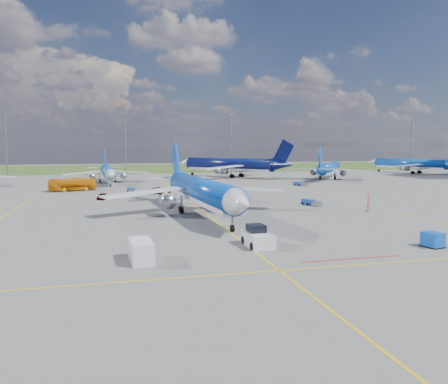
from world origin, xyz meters
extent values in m
plane|color=#555552|center=(0.00, 0.00, 0.00)|extent=(400.00, 400.00, 0.00)
cube|color=#2D4719|center=(0.00, 150.00, 0.00)|extent=(400.00, 80.00, 0.01)
cube|color=gold|center=(0.00, 30.00, 0.01)|extent=(0.25, 160.00, 0.02)
cube|color=gold|center=(0.00, -20.00, 0.01)|extent=(60.00, 0.25, 0.02)
cube|color=gold|center=(-30.00, 40.00, 0.01)|extent=(0.25, 120.00, 0.02)
cube|color=gold|center=(30.00, 40.00, 0.01)|extent=(0.25, 120.00, 0.02)
cube|color=#A5140F|center=(8.00, -18.00, 0.01)|extent=(10.00, 0.25, 0.02)
cylinder|color=slate|center=(-50.00, 110.00, 11.00)|extent=(0.50, 0.50, 22.00)
cube|color=slate|center=(-50.00, 110.00, 22.30)|extent=(2.20, 0.50, 0.80)
cylinder|color=slate|center=(-10.00, 110.00, 11.00)|extent=(0.50, 0.50, 22.00)
cube|color=slate|center=(-10.00, 110.00, 22.30)|extent=(2.20, 0.50, 0.80)
cylinder|color=slate|center=(30.00, 110.00, 11.00)|extent=(0.50, 0.50, 22.00)
cube|color=slate|center=(30.00, 110.00, 22.30)|extent=(2.20, 0.50, 0.80)
cylinder|color=slate|center=(70.00, 110.00, 11.00)|extent=(0.50, 0.50, 22.00)
cube|color=slate|center=(70.00, 110.00, 22.30)|extent=(2.20, 0.50, 0.80)
cylinder|color=slate|center=(110.00, 110.00, 11.00)|extent=(0.50, 0.50, 22.00)
cube|color=slate|center=(110.00, 110.00, 22.30)|extent=(2.20, 0.50, 0.80)
cylinder|color=red|center=(26.00, 8.00, 1.50)|extent=(0.50, 0.50, 3.00)
cube|color=silver|center=(1.08, -10.89, 0.71)|extent=(2.47, 4.64, 1.43)
cube|color=black|center=(1.07, -10.24, 1.70)|extent=(1.78, 2.00, 0.99)
cube|color=slate|center=(1.05, -8.04, 0.60)|extent=(0.30, 2.64, 0.22)
cube|color=#0D4BB6|center=(18.81, -15.64, 0.77)|extent=(1.91, 2.20, 1.54)
cube|color=white|center=(-11.30, -14.07, 0.97)|extent=(2.23, 4.54, 1.95)
imported|color=orange|center=(-23.44, 52.68, 1.49)|extent=(10.97, 5.47, 2.98)
imported|color=#999999|center=(-16.18, 34.44, 0.63)|extent=(2.27, 3.92, 1.25)
imported|color=#999999|center=(-4.28, 41.23, 0.72)|extent=(5.66, 4.92, 1.45)
imported|color=#999999|center=(11.05, 31.30, 0.74)|extent=(4.07, 5.53, 1.49)
cube|color=navy|center=(19.89, 17.53, 0.50)|extent=(1.81, 2.60, 1.00)
cube|color=slate|center=(20.47, 15.25, 0.41)|extent=(1.50, 2.03, 0.82)
cube|color=#183C95|center=(-10.32, 44.00, 0.61)|extent=(1.57, 2.89, 1.22)
cube|color=slate|center=(-10.30, 41.12, 0.50)|extent=(1.35, 2.22, 1.00)
cube|color=#1B3FA7|center=(33.19, 52.45, 0.50)|extent=(1.94, 2.62, 0.99)
cube|color=slate|center=(33.94, 50.23, 0.41)|extent=(1.60, 2.05, 0.81)
camera|label=1|loc=(-13.29, -54.13, 10.71)|focal=35.00mm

